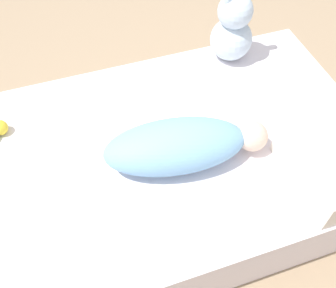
# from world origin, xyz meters

# --- Properties ---
(ground_plane) EXTENTS (12.00, 12.00, 0.00)m
(ground_plane) POSITION_xyz_m (0.00, 0.00, 0.00)
(ground_plane) COLOR #9E8466
(bed_mattress) EXTENTS (1.47, 0.89, 0.24)m
(bed_mattress) POSITION_xyz_m (0.00, 0.00, 0.12)
(bed_mattress) COLOR white
(bed_mattress) RESTS_ON ground_plane
(swaddled_baby) EXTENTS (0.54, 0.26, 0.14)m
(swaddled_baby) POSITION_xyz_m (0.05, -0.06, 0.31)
(swaddled_baby) COLOR #7FB7E5
(swaddled_baby) RESTS_ON bed_mattress
(bunny_plush) EXTENTS (0.17, 0.17, 0.33)m
(bunny_plush) POSITION_xyz_m (0.41, 0.36, 0.37)
(bunny_plush) COLOR silver
(bunny_plush) RESTS_ON bed_mattress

